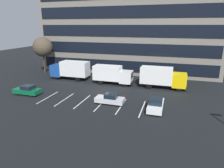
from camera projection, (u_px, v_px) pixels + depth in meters
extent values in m
plane|color=black|center=(102.00, 93.00, 31.33)|extent=(120.00, 120.00, 0.00)
cube|color=slate|center=(129.00, 23.00, 44.73)|extent=(38.84, 11.30, 21.60)
cube|color=black|center=(122.00, 66.00, 42.01)|extent=(37.28, 0.16, 2.30)
cube|color=black|center=(122.00, 49.00, 40.99)|extent=(37.28, 0.16, 2.30)
cube|color=black|center=(123.00, 31.00, 39.96)|extent=(37.28, 0.16, 2.30)
cube|color=black|center=(123.00, 12.00, 38.94)|extent=(37.28, 0.16, 2.30)
cube|color=silver|center=(48.00, 97.00, 29.41)|extent=(0.14, 5.40, 0.01)
cube|color=silver|center=(65.00, 99.00, 28.61)|extent=(0.14, 5.40, 0.01)
cube|color=silver|center=(82.00, 102.00, 27.81)|extent=(0.14, 5.40, 0.01)
cube|color=silver|center=(101.00, 104.00, 27.01)|extent=(0.14, 5.40, 0.01)
cube|color=silver|center=(121.00, 106.00, 26.21)|extent=(0.14, 5.40, 0.01)
cube|color=silver|center=(142.00, 109.00, 25.41)|extent=(0.14, 5.40, 0.01)
cube|color=yellow|center=(179.00, 80.00, 32.57)|extent=(2.21, 2.42, 2.21)
cube|color=black|center=(187.00, 78.00, 32.13)|extent=(0.06, 2.03, 0.97)
cube|color=white|center=(156.00, 75.00, 33.48)|extent=(5.24, 2.52, 2.72)
cube|color=black|center=(186.00, 86.00, 32.51)|extent=(0.20, 2.42, 0.40)
cylinder|color=black|center=(179.00, 85.00, 33.83)|extent=(1.01, 0.30, 1.01)
cylinder|color=black|center=(179.00, 88.00, 31.93)|extent=(1.01, 0.30, 1.01)
cylinder|color=black|center=(150.00, 83.00, 35.20)|extent=(1.01, 0.30, 1.01)
cylinder|color=black|center=(149.00, 86.00, 33.30)|extent=(1.01, 0.30, 1.01)
cube|color=#194799|center=(58.00, 70.00, 39.68)|extent=(2.25, 2.45, 2.25)
cube|color=black|center=(53.00, 68.00, 39.87)|extent=(0.06, 2.06, 0.99)
cube|color=white|center=(75.00, 69.00, 38.44)|extent=(5.32, 2.56, 2.76)
cube|color=black|center=(53.00, 74.00, 40.29)|extent=(0.20, 2.45, 0.41)
cylinder|color=black|center=(56.00, 77.00, 39.04)|extent=(1.02, 0.31, 1.02)
cylinder|color=black|center=(61.00, 74.00, 40.97)|extent=(1.02, 0.31, 1.02)
cylinder|color=black|center=(78.00, 79.00, 37.65)|extent=(1.02, 0.31, 1.02)
cylinder|color=black|center=(83.00, 76.00, 39.58)|extent=(1.02, 0.31, 1.02)
cube|color=white|center=(126.00, 77.00, 35.00)|extent=(2.08, 2.27, 2.08)
cube|color=black|center=(132.00, 75.00, 34.59)|extent=(0.06, 1.91, 0.92)
cube|color=white|center=(107.00, 73.00, 35.85)|extent=(4.92, 2.37, 2.56)
cube|color=black|center=(132.00, 82.00, 34.94)|extent=(0.19, 2.27, 0.38)
cylinder|color=black|center=(127.00, 81.00, 36.18)|extent=(0.95, 0.28, 0.95)
cylinder|color=black|center=(125.00, 84.00, 34.40)|extent=(0.95, 0.28, 0.95)
cylinder|color=black|center=(104.00, 79.00, 37.47)|extent=(0.95, 0.28, 0.95)
cylinder|color=black|center=(101.00, 82.00, 35.68)|extent=(0.95, 0.28, 0.95)
cube|color=white|center=(156.00, 106.00, 24.93)|extent=(1.79, 4.27, 0.70)
cube|color=black|center=(156.00, 101.00, 24.55)|extent=(1.57, 1.79, 0.60)
cylinder|color=black|center=(151.00, 103.00, 26.48)|extent=(0.22, 0.60, 0.60)
cylinder|color=black|center=(163.00, 104.00, 26.04)|extent=(0.22, 0.60, 0.60)
cylinder|color=black|center=(148.00, 111.00, 23.98)|extent=(0.22, 0.60, 0.60)
cylinder|color=black|center=(161.00, 113.00, 23.54)|extent=(0.22, 0.60, 0.60)
cube|color=#0C5933|center=(27.00, 91.00, 30.51)|extent=(4.12, 1.73, 0.67)
cube|color=black|center=(28.00, 87.00, 30.27)|extent=(1.73, 1.52, 0.58)
cylinder|color=black|center=(17.00, 93.00, 30.28)|extent=(0.58, 0.21, 0.58)
cylinder|color=black|center=(24.00, 90.00, 31.65)|extent=(0.58, 0.21, 0.58)
cylinder|color=black|center=(31.00, 95.00, 29.52)|extent=(0.58, 0.21, 0.58)
cylinder|color=black|center=(38.00, 92.00, 30.89)|extent=(0.58, 0.21, 0.58)
cube|color=silver|center=(110.00, 100.00, 26.97)|extent=(3.91, 1.64, 0.64)
cube|color=black|center=(111.00, 96.00, 26.74)|extent=(1.64, 1.44, 0.55)
cylinder|color=black|center=(99.00, 102.00, 26.75)|extent=(0.55, 0.20, 0.55)
cylinder|color=black|center=(103.00, 99.00, 28.05)|extent=(0.55, 0.20, 0.55)
cylinder|color=black|center=(117.00, 105.00, 26.04)|extent=(0.55, 0.20, 0.55)
cylinder|color=black|center=(120.00, 101.00, 27.33)|extent=(0.55, 0.20, 0.55)
cylinder|color=#473323|center=(44.00, 64.00, 44.02)|extent=(0.28, 0.28, 4.10)
sphere|color=#4C4233|center=(43.00, 47.00, 42.97)|extent=(4.18, 4.18, 4.18)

